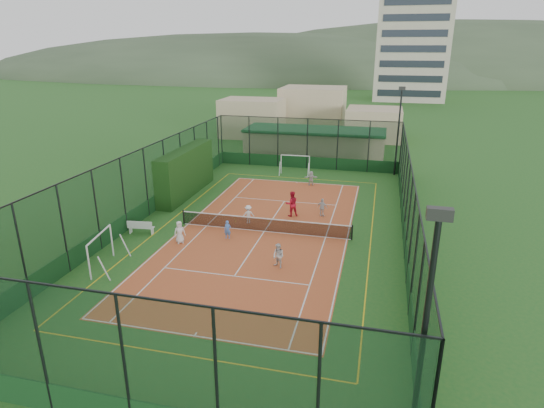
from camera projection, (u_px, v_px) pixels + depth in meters
The scene contains 21 objects.
ground at pixel (264, 232), 30.38m from camera, with size 300.00×300.00×0.00m, color #1F5A21.
court_slab at pixel (264, 231), 30.38m from camera, with size 11.17×23.97×0.01m, color #B84729.
tennis_net at pixel (264, 224), 30.20m from camera, with size 11.67×0.12×1.06m, color black, non-canonical shape.
perimeter_fence at pixel (264, 196), 29.55m from camera, with size 18.12×34.12×5.00m, color black, non-canonical shape.
floodlight_se at pixel (421, 356), 11.87m from camera, with size 0.60×0.26×8.25m, color black, non-canonical shape.
floodlight_ne at pixel (398, 132), 42.30m from camera, with size 0.60×0.26×8.25m, color black, non-canonical shape.
clubhouse at pixel (315, 143), 50.02m from camera, with size 15.20×7.20×3.15m, color tan, non-canonical shape.
apartment_tower at pixel (414, 29), 97.88m from camera, with size 15.00×12.00×30.00m, color beige.
distant_hills at pixel (367, 78), 167.86m from camera, with size 200.00×60.00×24.00m, color #384C33, non-canonical shape.
hedge_left at pixel (186, 172), 37.38m from camera, with size 1.31×8.76×3.83m, color black.
white_bench at pixel (141, 227), 29.90m from camera, with size 1.71×0.47×0.96m, color white, non-canonical shape.
futsal_goal_near at pixel (101, 251), 25.22m from camera, with size 0.88×3.04×1.96m, color white, non-canonical shape.
futsal_goal_far at pixel (295, 165), 43.56m from camera, with size 2.83×0.82×1.83m, color white, non-canonical shape.
child_near_left at pixel (180, 232), 28.41m from camera, with size 0.71×0.46×1.45m, color white.
child_near_mid at pixel (228, 230), 29.11m from camera, with size 0.44×0.29×1.20m, color #5187E6.
child_near_right at pixel (278, 256), 25.24m from camera, with size 0.69×0.54×1.42m, color silver.
child_far_left at pixel (248, 214), 31.58m from camera, with size 0.85×0.49×1.32m, color white.
child_far_right at pixel (322, 208), 32.84m from camera, with size 0.79×0.33×1.35m, color silver.
child_far_back at pixel (311, 178), 40.19m from camera, with size 1.19×0.38×1.28m, color silver.
coach at pixel (292, 204), 32.83m from camera, with size 0.91×0.71×1.88m, color red.
tennis_balls at pixel (264, 222), 31.98m from camera, with size 6.08×0.75×0.07m.
Camera 1 is at (7.14, -27.12, 11.82)m, focal length 30.00 mm.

